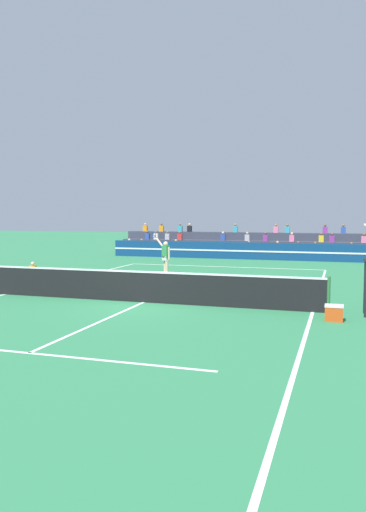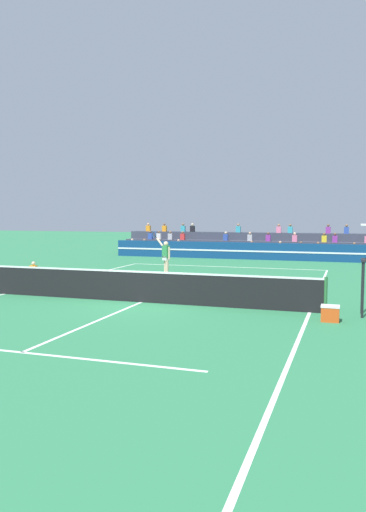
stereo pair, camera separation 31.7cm
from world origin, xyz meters
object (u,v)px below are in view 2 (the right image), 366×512
object	(u,v)px
tennis_player	(166,257)
equipment_cooler	(330,313)
tennis_ball	(180,283)
ball_kid_courtside	(34,273)

from	to	relation	value
tennis_player	equipment_cooler	distance (m)	10.45
tennis_player	equipment_cooler	size ratio (longest dim) A/B	4.43
tennis_ball	equipment_cooler	world-z (taller)	equipment_cooler
ball_kid_courtside	tennis_ball	world-z (taller)	ball_kid_courtside
tennis_player	tennis_ball	distance (m)	2.01
equipment_cooler	tennis_ball	bearing A→B (deg)	137.40
ball_kid_courtside	tennis_ball	xyz separation A→B (m)	(6.53, 1.14, -0.30)
ball_kid_courtside	equipment_cooler	bearing A→B (deg)	-20.12
ball_kid_courtside	equipment_cooler	world-z (taller)	ball_kid_courtside
ball_kid_courtside	tennis_ball	size ratio (longest dim) A/B	12.43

